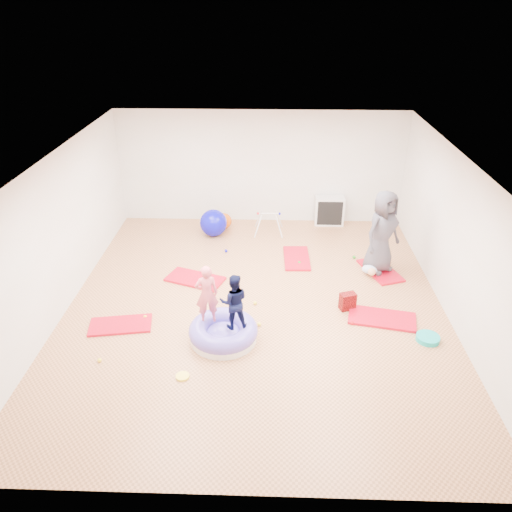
{
  "coord_description": "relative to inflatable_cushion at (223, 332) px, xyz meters",
  "views": [
    {
      "loc": [
        0.27,
        -7.83,
        5.22
      ],
      "look_at": [
        0.0,
        0.3,
        0.9
      ],
      "focal_mm": 35.0,
      "sensor_mm": 36.0,
      "label": 1
    }
  ],
  "objects": [
    {
      "name": "gym_mat_right",
      "position": [
        2.8,
        0.67,
        -0.12
      ],
      "size": [
        1.28,
        0.82,
        0.05
      ],
      "primitive_type": "cube",
      "rotation": [
        0.0,
        0.0,
        -0.21
      ],
      "color": "#D60033",
      "rests_on": "ground"
    },
    {
      "name": "backpack",
      "position": [
        2.21,
        0.99,
        0.02
      ],
      "size": [
        0.33,
        0.26,
        0.33
      ],
      "primitive_type": "cube",
      "rotation": [
        0.0,
        0.0,
        0.33
      ],
      "color": "#A30D0E",
      "rests_on": "ground"
    },
    {
      "name": "ball_pit_balls",
      "position": [
        0.3,
        1.33,
        -0.11
      ],
      "size": [
        4.62,
        3.92,
        0.07
      ],
      "color": "red",
      "rests_on": "ground"
    },
    {
      "name": "exercise_ball_orange",
      "position": [
        -0.4,
        4.49,
        0.05
      ],
      "size": [
        0.39,
        0.39,
        0.39
      ],
      "primitive_type": "sphere",
      "color": "#D45107",
      "rests_on": "ground"
    },
    {
      "name": "child_pink",
      "position": [
        -0.27,
        0.13,
        0.72
      ],
      "size": [
        0.44,
        0.34,
        1.06
      ],
      "primitive_type": "imported",
      "rotation": [
        0.0,
        0.0,
        3.38
      ],
      "color": "#E55D6B",
      "rests_on": "inflatable_cushion"
    },
    {
      "name": "adult_caregiver",
      "position": [
        3.03,
        2.44,
        0.77
      ],
      "size": [
        1.01,
        0.96,
        1.74
      ],
      "primitive_type": "imported",
      "rotation": [
        0.0,
        0.0,
        0.65
      ],
      "color": "#413F49",
      "rests_on": "gym_mat_rear_right"
    },
    {
      "name": "inflatable_cushion",
      "position": [
        0.0,
        0.0,
        0.0
      ],
      "size": [
        1.17,
        1.17,
        0.37
      ],
      "rotation": [
        0.0,
        0.0,
        -0.15
      ],
      "color": "white",
      "rests_on": "ground"
    },
    {
      "name": "cube_shelf",
      "position": [
        2.23,
        4.83,
        0.22
      ],
      "size": [
        0.72,
        0.35,
        0.72
      ],
      "color": "silver",
      "rests_on": "ground"
    },
    {
      "name": "infant",
      "position": [
        2.85,
        2.23,
        0.01
      ],
      "size": [
        0.35,
        0.35,
        0.2
      ],
      "color": "#B8D0F6",
      "rests_on": "gym_mat_rear_right"
    },
    {
      "name": "gym_mat_mid_left",
      "position": [
        -0.76,
        1.94,
        -0.12
      ],
      "size": [
        1.28,
        0.95,
        0.05
      ],
      "primitive_type": "cube",
      "rotation": [
        0.0,
        0.0,
        -0.36
      ],
      "color": "#D60033",
      "rests_on": "ground"
    },
    {
      "name": "gym_mat_front_left",
      "position": [
        -1.85,
        0.31,
        -0.12
      ],
      "size": [
        1.15,
        0.7,
        0.04
      ],
      "primitive_type": "cube",
      "rotation": [
        0.0,
        0.0,
        0.16
      ],
      "color": "#D60033",
      "rests_on": "ground"
    },
    {
      "name": "balance_disc",
      "position": [
        3.46,
        0.08,
        -0.1
      ],
      "size": [
        0.4,
        0.4,
        0.09
      ],
      "primitive_type": "cylinder",
      "color": "#0FACAA",
      "rests_on": "ground"
    },
    {
      "name": "child_navy",
      "position": [
        0.19,
        -0.02,
        0.68
      ],
      "size": [
        0.51,
        0.41,
        0.98
      ],
      "primitive_type": "imported",
      "rotation": [
        0.0,
        0.0,
        3.23
      ],
      "color": "black",
      "rests_on": "inflatable_cushion"
    },
    {
      "name": "exercise_ball_blue",
      "position": [
        -0.61,
        4.08,
        0.18
      ],
      "size": [
        0.65,
        0.65,
        0.65
      ],
      "primitive_type": "sphere",
      "color": "#0A07B6",
      "rests_on": "ground"
    },
    {
      "name": "room",
      "position": [
        0.51,
        1.04,
        1.26
      ],
      "size": [
        7.01,
        8.01,
        2.81
      ],
      "color": "tan",
      "rests_on": "ground"
    },
    {
      "name": "infant_play_gym",
      "position": [
        0.72,
        4.23,
        0.21
      ],
      "size": [
        0.7,
        0.66,
        0.54
      ],
      "rotation": [
        0.0,
        0.0,
        -0.04
      ],
      "color": "silver",
      "rests_on": "ground"
    },
    {
      "name": "gym_mat_rear_right",
      "position": [
        3.09,
        2.42,
        -0.12
      ],
      "size": [
        0.88,
        1.22,
        0.05
      ],
      "primitive_type": "cube",
      "rotation": [
        0.0,
        0.0,
        1.91
      ],
      "color": "#D60033",
      "rests_on": "ground"
    },
    {
      "name": "gym_mat_center_back",
      "position": [
        1.35,
        2.91,
        -0.12
      ],
      "size": [
        0.57,
        1.11,
        0.05
      ],
      "primitive_type": "cube",
      "rotation": [
        0.0,
        0.0,
        1.59
      ],
      "color": "#D60033",
      "rests_on": "ground"
    },
    {
      "name": "yellow_toy",
      "position": [
        -0.54,
        -0.96,
        -0.13
      ],
      "size": [
        0.21,
        0.21,
        0.03
      ],
      "primitive_type": "cylinder",
      "color": "yellow",
      "rests_on": "ground"
    }
  ]
}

